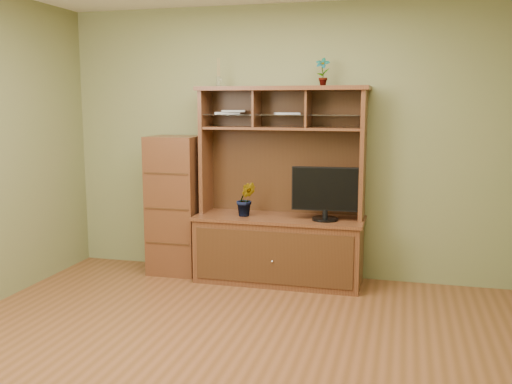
% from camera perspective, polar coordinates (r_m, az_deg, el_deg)
% --- Properties ---
extents(room, '(4.54, 4.04, 2.74)m').
position_cam_1_polar(room, '(3.82, -3.59, 2.98)').
color(room, brown).
rests_on(room, ground).
extents(media_hutch, '(1.66, 0.61, 1.90)m').
position_cam_1_polar(media_hutch, '(5.60, 2.37, -3.71)').
color(media_hutch, '#452313').
rests_on(media_hutch, room).
extents(monitor, '(0.64, 0.25, 0.50)m').
position_cam_1_polar(monitor, '(5.36, 6.97, -0.03)').
color(monitor, black).
rests_on(monitor, media_hutch).
extents(orchid_plant, '(0.22, 0.19, 0.34)m').
position_cam_1_polar(orchid_plant, '(5.53, -1.02, -0.72)').
color(orchid_plant, '#3A5E20').
rests_on(orchid_plant, media_hutch).
extents(top_plant, '(0.15, 0.11, 0.26)m').
position_cam_1_polar(top_plant, '(5.48, 6.67, 11.87)').
color(top_plant, '#2E5C20').
rests_on(top_plant, media_hutch).
extents(reed_diffuser, '(0.05, 0.05, 0.27)m').
position_cam_1_polar(reed_diffuser, '(5.71, -3.76, 11.54)').
color(reed_diffuser, silver).
rests_on(reed_diffuser, media_hutch).
extents(magazines, '(0.89, 0.26, 0.04)m').
position_cam_1_polar(magazines, '(5.62, -0.79, 7.95)').
color(magazines, '#A4A4A8').
rests_on(magazines, media_hutch).
extents(side_cabinet, '(0.50, 0.46, 1.41)m').
position_cam_1_polar(side_cabinet, '(5.91, -8.04, -1.30)').
color(side_cabinet, '#452313').
rests_on(side_cabinet, room).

